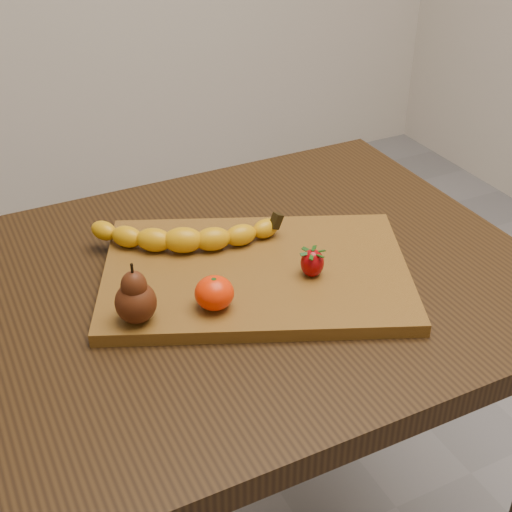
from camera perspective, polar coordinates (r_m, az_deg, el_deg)
name	(u,v)px	position (r m, az deg, el deg)	size (l,w,h in m)	color
table	(211,336)	(1.12, -3.65, -6.39)	(1.00, 0.70, 0.76)	black
cutting_board	(256,273)	(1.06, 0.00, -1.36)	(0.45, 0.30, 0.02)	brown
banana	(183,240)	(1.09, -5.85, 1.27)	(0.25, 0.07, 0.04)	#DFA00A
pear	(135,293)	(0.94, -9.68, -2.91)	(0.06, 0.06, 0.09)	#4E200C
mandarin	(214,293)	(0.96, -3.35, -2.97)	(0.05, 0.05, 0.05)	#FD2E02
strawberry	(312,262)	(1.03, 4.53, -0.48)	(0.03, 0.03, 0.04)	#960408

